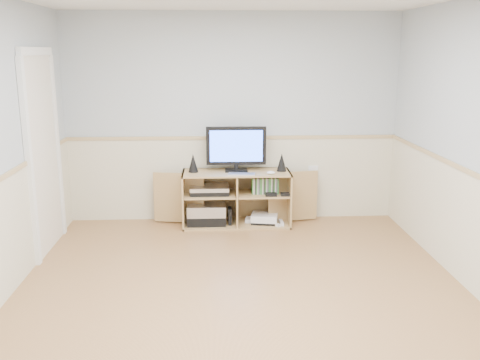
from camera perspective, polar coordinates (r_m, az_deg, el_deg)
The scene contains 11 objects.
room at distance 4.39m, azimuth -0.57°, elevation 2.74°, with size 4.04×4.54×2.54m.
media_cabinet at distance 6.45m, azimuth -0.41°, elevation -1.78°, with size 2.00×0.48×0.65m.
monitor at distance 6.31m, azimuth -0.41°, elevation 3.53°, with size 0.71×0.18×0.53m.
speaker_left at distance 6.32m, azimuth -5.02°, elevation 1.81°, with size 0.12×0.12×0.22m, color black.
speaker_right at distance 6.36m, azimuth 4.46°, elevation 1.90°, with size 0.12×0.12×0.21m, color black.
keyboard at distance 6.19m, azimuth 0.18°, elevation 0.65°, with size 0.31×0.12×0.01m, color silver.
mouse at distance 6.21m, azimuth 3.33°, elevation 0.79°, with size 0.10×0.06×0.04m, color white.
av_components at distance 6.42m, azimuth -3.44°, elevation -2.93°, with size 0.53×0.34×0.47m.
game_consoles at distance 6.48m, azimuth 2.53°, elevation -4.13°, with size 0.46×0.31×0.11m.
game_cases at distance 6.36m, azimuth 2.68°, elevation -0.59°, with size 0.32×0.14×0.19m, color #3F8C3F.
wall_outlet at distance 6.68m, azimuth 7.81°, elevation 1.00°, with size 0.12×0.03×0.12m, color white.
Camera 1 is at (-0.23, -4.18, 2.04)m, focal length 40.00 mm.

